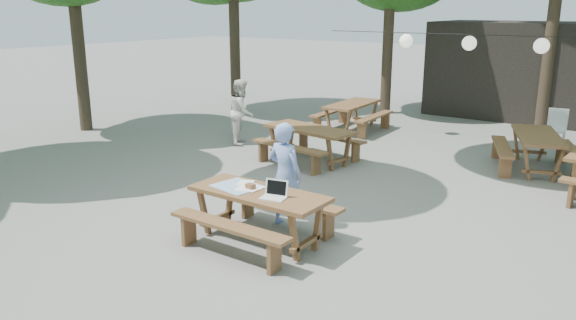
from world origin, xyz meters
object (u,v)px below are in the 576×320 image
(second_person, at_px, (242,112))
(woman, at_px, (285,175))
(plastic_chair, at_px, (555,136))
(main_picnic_table, at_px, (259,216))
(picnic_table_nw, at_px, (309,144))

(second_person, bearing_deg, woman, -163.70)
(second_person, height_order, plastic_chair, second_person)
(main_picnic_table, bearing_deg, plastic_chair, 75.05)
(woman, bearing_deg, main_picnic_table, 98.02)
(main_picnic_table, height_order, plastic_chair, plastic_chair)
(picnic_table_nw, height_order, second_person, second_person)
(woman, xyz_separation_m, second_person, (-3.97, 3.72, -0.02))
(picnic_table_nw, xyz_separation_m, plastic_chair, (4.03, 4.51, -0.13))
(plastic_chair, bearing_deg, woman, -111.55)
(woman, bearing_deg, plastic_chair, -103.97)
(main_picnic_table, height_order, second_person, second_person)
(picnic_table_nw, relative_size, woman, 1.30)
(main_picnic_table, relative_size, plastic_chair, 2.22)
(main_picnic_table, distance_m, woman, 0.83)
(plastic_chair, bearing_deg, picnic_table_nw, -136.65)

